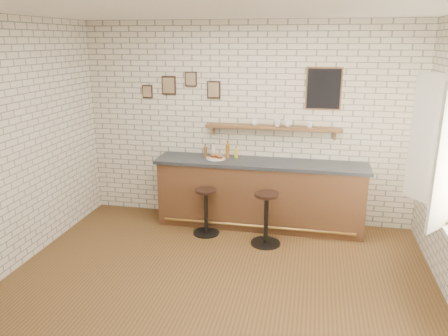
{
  "coord_description": "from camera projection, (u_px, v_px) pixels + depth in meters",
  "views": [
    {
      "loc": [
        0.99,
        -4.42,
        2.72
      ],
      "look_at": [
        -0.12,
        0.9,
        1.12
      ],
      "focal_mm": 35.0,
      "sensor_mm": 36.0,
      "label": 1
    }
  ],
  "objects": [
    {
      "name": "ground",
      "position": [
        218.0,
        281.0,
        5.11
      ],
      "size": [
        5.0,
        5.0,
        0.0
      ],
      "primitive_type": "plane",
      "color": "brown",
      "rests_on": "ground"
    },
    {
      "name": "shelf_cup_a",
      "position": [
        255.0,
        122.0,
        6.43
      ],
      "size": [
        0.14,
        0.14,
        0.09
      ],
      "primitive_type": "imported",
      "rotation": [
        0.0,
        0.0,
        0.23
      ],
      "color": "white",
      "rests_on": "wall_shelf"
    },
    {
      "name": "bar_stool_right",
      "position": [
        266.0,
        217.0,
        5.94
      ],
      "size": [
        0.41,
        0.41,
        0.74
      ],
      "color": "black",
      "rests_on": "ground"
    },
    {
      "name": "potato_chips",
      "position": [
        214.0,
        158.0,
        6.5
      ],
      "size": [
        0.25,
        0.19,
        0.0
      ],
      "color": "#DC9C4D",
      "rests_on": "sandwich_plate"
    },
    {
      "name": "back_wall_decor",
      "position": [
        262.0,
        88.0,
        6.34
      ],
      "size": [
        2.96,
        0.02,
        0.56
      ],
      "color": "black",
      "rests_on": "ground"
    },
    {
      "name": "bitters_bottle_white",
      "position": [
        213.0,
        151.0,
        6.6
      ],
      "size": [
        0.05,
        0.05,
        0.21
      ],
      "color": "white",
      "rests_on": "bar_counter"
    },
    {
      "name": "shelf_cup_c",
      "position": [
        288.0,
        123.0,
        6.33
      ],
      "size": [
        0.17,
        0.17,
        0.1
      ],
      "primitive_type": "imported",
      "rotation": [
        0.0,
        0.0,
        1.17
      ],
      "color": "white",
      "rests_on": "wall_shelf"
    },
    {
      "name": "condiment_bottle_yellow",
      "position": [
        236.0,
        153.0,
        6.54
      ],
      "size": [
        0.05,
        0.05,
        0.18
      ],
      "color": "gold",
      "rests_on": "bar_counter"
    },
    {
      "name": "ciabatta_sandwich",
      "position": [
        217.0,
        156.0,
        6.49
      ],
      "size": [
        0.22,
        0.15,
        0.07
      ],
      "color": "#B8804B",
      "rests_on": "sandwich_plate"
    },
    {
      "name": "book_lower",
      "position": [
        447.0,
        221.0,
        4.46
      ],
      "size": [
        0.22,
        0.25,
        0.02
      ],
      "primitive_type": "imported",
      "rotation": [
        0.0,
        0.0,
        0.38
      ],
      "color": "tan",
      "rests_on": "window_sill"
    },
    {
      "name": "shelf_cup_d",
      "position": [
        310.0,
        125.0,
        6.27
      ],
      "size": [
        0.1,
        0.1,
        0.08
      ],
      "primitive_type": "imported",
      "rotation": [
        0.0,
        0.0,
        -0.13
      ],
      "color": "white",
      "rests_on": "wall_shelf"
    },
    {
      "name": "sandwich_plate",
      "position": [
        216.0,
        158.0,
        6.5
      ],
      "size": [
        0.28,
        0.28,
        0.01
      ],
      "primitive_type": "cylinder",
      "color": "white",
      "rests_on": "bar_counter"
    },
    {
      "name": "bar_stool_left",
      "position": [
        206.0,
        210.0,
        6.27
      ],
      "size": [
        0.38,
        0.38,
        0.68
      ],
      "color": "black",
      "rests_on": "ground"
    },
    {
      "name": "window_sill",
      "position": [
        443.0,
        216.0,
        4.67
      ],
      "size": [
        0.2,
        1.35,
        0.06
      ],
      "color": "white",
      "rests_on": "ground"
    },
    {
      "name": "bitters_bottle_brown",
      "position": [
        205.0,
        151.0,
        6.63
      ],
      "size": [
        0.06,
        0.06,
        0.19
      ],
      "color": "brown",
      "rests_on": "bar_counter"
    },
    {
      "name": "book_upper",
      "position": [
        448.0,
        220.0,
        4.44
      ],
      "size": [
        0.22,
        0.26,
        0.02
      ],
      "primitive_type": "imported",
      "rotation": [
        0.0,
        0.0,
        -0.29
      ],
      "color": "tan",
      "rests_on": "book_lower"
    },
    {
      "name": "bar_counter",
      "position": [
        260.0,
        194.0,
        6.51
      ],
      "size": [
        3.1,
        0.65,
        1.01
      ],
      "color": "brown",
      "rests_on": "ground"
    },
    {
      "name": "bitters_bottle_amber",
      "position": [
        228.0,
        151.0,
        6.56
      ],
      "size": [
        0.06,
        0.06,
        0.26
      ],
      "color": "#8C5016",
      "rests_on": "bar_counter"
    },
    {
      "name": "shelf_cup_b",
      "position": [
        277.0,
        123.0,
        6.36
      ],
      "size": [
        0.15,
        0.15,
        0.1
      ],
      "primitive_type": "imported",
      "rotation": [
        0.0,
        0.0,
        0.98
      ],
      "color": "white",
      "rests_on": "wall_shelf"
    },
    {
      "name": "wall_shelf",
      "position": [
        273.0,
        128.0,
        6.4
      ],
      "size": [
        2.0,
        0.18,
        0.18
      ],
      "color": "brown",
      "rests_on": "ground"
    }
  ]
}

